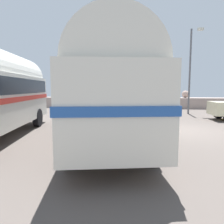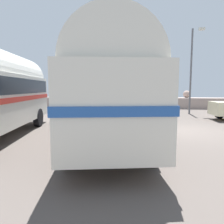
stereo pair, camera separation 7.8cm
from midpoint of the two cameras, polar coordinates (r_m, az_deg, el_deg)
The scene contains 4 objects.
ground at distance 10.87m, azimuth 19.28°, elevation -4.78°, with size 32.00×26.00×0.02m.
breakwater at distance 22.38m, azimuth 13.24°, elevation 2.77°, with size 31.36×1.96×2.38m.
vintage_coach at distance 8.07m, azimuth -1.35°, elevation 6.39°, with size 3.98×8.88×3.70m.
lamp_post at distance 17.97m, azimuth 21.09°, elevation 11.36°, with size 0.90×0.41×6.64m.
Camera 2 is at (-2.31, -10.41, 2.06)m, focal length 33.64 mm.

